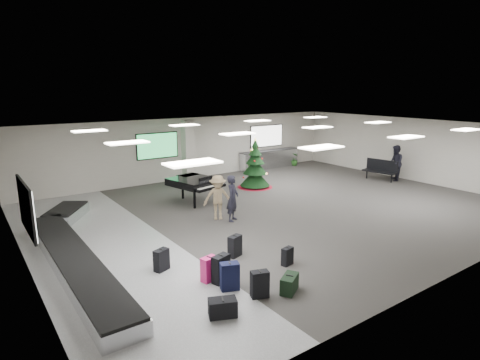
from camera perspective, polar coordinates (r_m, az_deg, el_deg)
ground at (r=16.10m, az=5.51°, el=-4.13°), size 18.00×18.00×0.00m
room_envelope at (r=15.84m, az=3.06°, el=4.29°), size 18.02×14.02×3.21m
baggage_carousel at (r=12.57m, az=-22.76°, el=-9.14°), size 2.28×9.71×0.43m
service_counter at (r=24.06m, az=4.21°, el=2.99°), size 4.05×0.65×1.08m
suitcase_0 at (r=9.54m, az=2.82°, el=-14.58°), size 0.47×0.35×0.66m
suitcase_1 at (r=10.17m, az=-2.72°, el=-12.51°), size 0.51×0.36×0.73m
pink_suitcase at (r=10.27m, az=-4.41°, el=-12.51°), size 0.44×0.31×0.65m
suitcase_3 at (r=11.61m, az=-0.73°, el=-9.38°), size 0.47×0.35×0.64m
navy_suitcase at (r=9.84m, az=-1.48°, el=-13.54°), size 0.50×0.40×0.70m
green_duffel at (r=9.88m, az=7.04°, el=-14.42°), size 0.67×0.57×0.42m
suitcase_7 at (r=11.19m, az=6.75°, el=-10.72°), size 0.37×0.25×0.52m
suitcase_8 at (r=10.98m, az=-11.11°, el=-11.11°), size 0.45×0.35×0.61m
black_duffel at (r=8.90m, az=-2.48°, el=-17.70°), size 0.68×0.54×0.41m
christmas_tree at (r=19.34m, az=2.16°, el=1.40°), size 1.71×1.71×2.44m
grand_piano at (r=16.90m, az=-6.44°, el=-0.35°), size 2.00×2.37×1.19m
bench at (r=22.05m, az=19.39°, el=1.51°), size 0.84×1.76×1.07m
traveler_a at (r=14.44m, az=-1.06°, el=-2.60°), size 0.73×0.69×1.68m
traveler_b at (r=14.65m, az=-3.16°, el=-2.49°), size 1.22×1.03×1.64m
traveler_bench at (r=22.16m, az=21.19°, el=2.26°), size 1.14×1.12×1.85m
potted_plant_left at (r=22.25m, az=1.31°, el=1.78°), size 0.53×0.55×0.78m
potted_plant_right at (r=25.02m, az=7.72°, el=2.93°), size 0.60×0.60×0.77m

